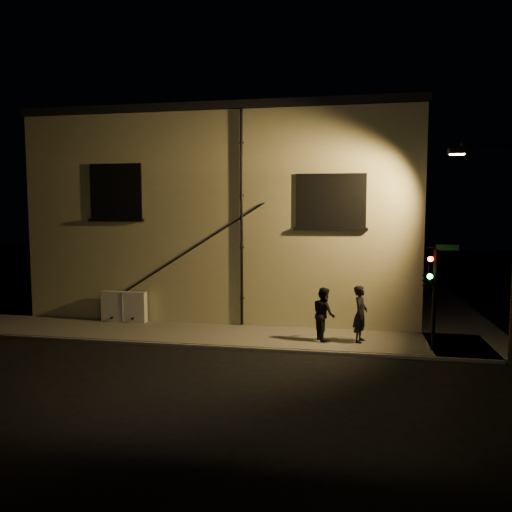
% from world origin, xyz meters
% --- Properties ---
extents(ground, '(90.00, 90.00, 0.00)m').
position_xyz_m(ground, '(0.00, 0.00, 0.00)').
color(ground, black).
extents(sidewalk, '(21.00, 16.00, 0.12)m').
position_xyz_m(sidewalk, '(1.22, 4.39, 0.06)').
color(sidewalk, '#616057').
rests_on(sidewalk, ground).
extents(building, '(16.20, 12.23, 8.80)m').
position_xyz_m(building, '(-3.00, 8.99, 4.40)').
color(building, '#BDBA88').
rests_on(building, ground).
extents(utility_cabinet, '(1.87, 0.32, 1.23)m').
position_xyz_m(utility_cabinet, '(-6.65, 2.70, 0.74)').
color(utility_cabinet, beige).
rests_on(utility_cabinet, sidewalk).
extents(pedestrian_a, '(0.63, 0.80, 1.95)m').
position_xyz_m(pedestrian_a, '(2.72, 1.27, 1.09)').
color(pedestrian_a, black).
rests_on(pedestrian_a, sidewalk).
extents(pedestrian_b, '(0.99, 1.10, 1.85)m').
position_xyz_m(pedestrian_b, '(1.47, 1.29, 1.05)').
color(pedestrian_b, black).
rests_on(pedestrian_b, sidewalk).
extents(traffic_signal, '(1.29, 2.02, 3.43)m').
position_xyz_m(traffic_signal, '(4.81, 0.55, 2.43)').
color(traffic_signal, black).
rests_on(traffic_signal, sidewalk).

